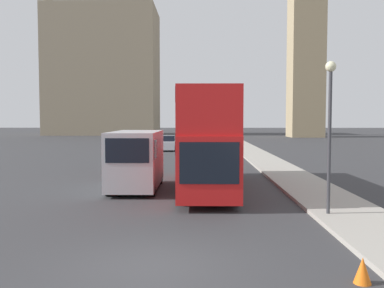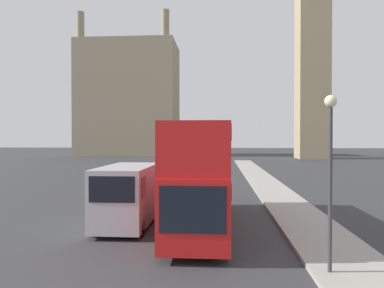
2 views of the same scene
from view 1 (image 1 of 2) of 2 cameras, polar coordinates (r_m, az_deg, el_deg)
ground_plane at (r=10.28m, az=-5.48°, el=-15.90°), size 300.00×300.00×0.00m
building_block_distant at (r=94.69m, az=-11.65°, el=9.37°), size 22.65×14.67×32.43m
red_double_decker_bus at (r=20.56m, az=1.95°, el=1.11°), size 2.45×11.01×4.64m
white_van at (r=20.48m, az=-7.48°, el=-1.98°), size 2.19×5.16×2.79m
street_lamp at (r=15.22m, az=17.91°, el=4.01°), size 0.36×0.36×5.18m
parked_sedan at (r=45.93m, az=-3.34°, el=0.06°), size 1.85×4.60×1.60m
traffic_cone at (r=9.81m, az=21.79°, el=-15.39°), size 0.36×0.36×0.55m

